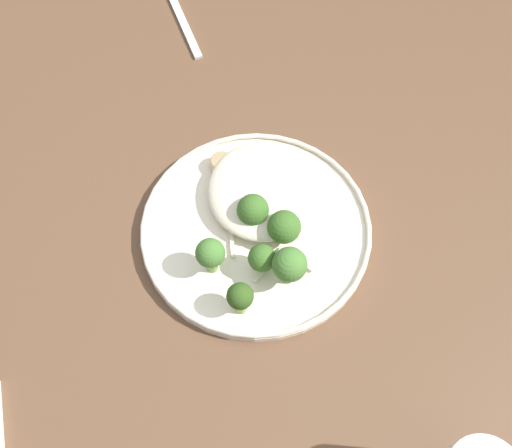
{
  "coord_description": "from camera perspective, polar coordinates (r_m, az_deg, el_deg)",
  "views": [
    {
      "loc": [
        -0.38,
        -0.05,
        1.4
      ],
      "look_at": [
        -0.02,
        -0.05,
        0.76
      ],
      "focal_mm": 41.57,
      "sensor_mm": 36.0,
      "label": 1
    }
  ],
  "objects": [
    {
      "name": "seared_scallop_on_noodles",
      "position": [
        0.77,
        0.14,
        4.52
      ],
      "size": [
        0.03,
        0.03,
        0.01
      ],
      "color": "beige",
      "rests_on": "dinner_plate"
    },
    {
      "name": "broccoli_floret_beside_noodles",
      "position": [
        0.69,
        0.59,
        -3.32
      ],
      "size": [
        0.03,
        0.03,
        0.05
      ],
      "color": "#89A356",
      "rests_on": "dinner_plate"
    },
    {
      "name": "dinner_fork",
      "position": [
        1.0,
        -7.39,
        19.41
      ],
      "size": [
        0.18,
        0.08,
        0.0
      ],
      "color": "silver",
      "rests_on": "wooden_dining_table"
    },
    {
      "name": "dinner_plate",
      "position": [
        0.75,
        0.0,
        -0.43
      ],
      "size": [
        0.29,
        0.29,
        0.02
      ],
      "color": "beige",
      "rests_on": "wooden_dining_table"
    },
    {
      "name": "broccoli_floret_center_pile",
      "position": [
        0.67,
        -1.54,
        -7.08
      ],
      "size": [
        0.03,
        0.03,
        0.05
      ],
      "color": "#89A356",
      "rests_on": "dinner_plate"
    },
    {
      "name": "wooden_dining_table",
      "position": [
        0.84,
        -3.13,
        -1.98
      ],
      "size": [
        1.4,
        1.0,
        0.74
      ],
      "color": "brown",
      "rests_on": "ground"
    },
    {
      "name": "seared_scallop_front_small",
      "position": [
        0.76,
        1.57,
        2.86
      ],
      "size": [
        0.03,
        0.03,
        0.01
      ],
      "color": "#DBB77A",
      "rests_on": "dinner_plate"
    },
    {
      "name": "seared_scallop_large_seared",
      "position": [
        0.74,
        1.84,
        1.02
      ],
      "size": [
        0.02,
        0.02,
        0.02
      ],
      "color": "beige",
      "rests_on": "dinner_plate"
    },
    {
      "name": "broccoli_floret_tall_stalk",
      "position": [
        0.71,
        2.73,
        -0.31
      ],
      "size": [
        0.04,
        0.04,
        0.05
      ],
      "color": "#7A994C",
      "rests_on": "dinner_plate"
    },
    {
      "name": "onion_sliver_short_strip",
      "position": [
        0.72,
        1.24,
        -3.92
      ],
      "size": [
        0.05,
        0.04,
        0.0
      ],
      "primitive_type": "cube",
      "rotation": [
        0.0,
        0.0,
        5.62
      ],
      "color": "silver",
      "rests_on": "dinner_plate"
    },
    {
      "name": "ground",
      "position": [
        1.45,
        -1.85,
        -13.84
      ],
      "size": [
        6.0,
        6.0,
        0.0
      ],
      "primitive_type": "plane",
      "color": "#665B51"
    },
    {
      "name": "broccoli_floret_left_leaning",
      "position": [
        0.72,
        -0.29,
        1.34
      ],
      "size": [
        0.04,
        0.04,
        0.05
      ],
      "color": "#7A994C",
      "rests_on": "dinner_plate"
    },
    {
      "name": "onion_sliver_curled_piece",
      "position": [
        0.72,
        4.23,
        -3.45
      ],
      "size": [
        0.03,
        0.04,
        0.0
      ],
      "primitive_type": "cube",
      "rotation": [
        0.0,
        0.0,
        0.87
      ],
      "color": "silver",
      "rests_on": "dinner_plate"
    },
    {
      "name": "noodle_bed",
      "position": [
        0.75,
        0.65,
        3.34
      ],
      "size": [
        0.15,
        0.14,
        0.03
      ],
      "color": "beige",
      "rests_on": "dinner_plate"
    },
    {
      "name": "seared_scallop_right_edge",
      "position": [
        0.78,
        -3.33,
        5.87
      ],
      "size": [
        0.03,
        0.03,
        0.02
      ],
      "color": "#E5C689",
      "rests_on": "dinner_plate"
    },
    {
      "name": "broccoli_floret_front_edge",
      "position": [
        0.69,
        -4.4,
        -2.9
      ],
      "size": [
        0.04,
        0.04,
        0.06
      ],
      "color": "#7A994C",
      "rests_on": "dinner_plate"
    },
    {
      "name": "broccoli_floret_near_rim",
      "position": [
        0.68,
        3.25,
        -3.96
      ],
      "size": [
        0.04,
        0.04,
        0.06
      ],
      "color": "#7A994C",
      "rests_on": "dinner_plate"
    },
    {
      "name": "onion_sliver_long_sliver",
      "position": [
        0.73,
        -2.31,
        -1.92
      ],
      "size": [
        0.04,
        0.01,
        0.0
      ],
      "primitive_type": "cube",
      "rotation": [
        0.0,
        0.0,
        3.25
      ],
      "color": "silver",
      "rests_on": "dinner_plate"
    }
  ]
}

